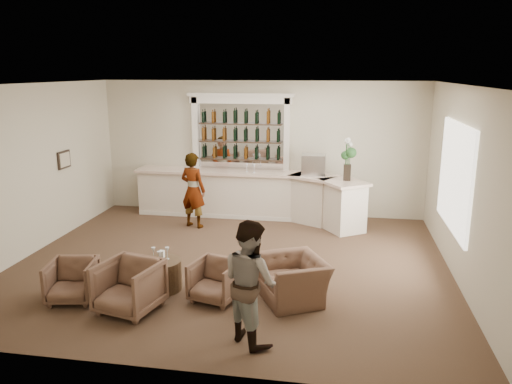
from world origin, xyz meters
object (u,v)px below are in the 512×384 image
at_px(armchair_left, 72,281).
at_px(flower_vase, 348,157).
at_px(armchair_right, 215,281).
at_px(armchair_far, 293,279).
at_px(bar_counter, 251,195).
at_px(espresso_machine, 313,165).
at_px(armchair_center, 129,287).
at_px(guest, 250,282).
at_px(sommelier, 193,190).
at_px(cocktail_table, 161,275).

xyz_separation_m(armchair_left, flower_vase, (4.24, 4.43, 1.35)).
distance_m(armchair_left, flower_vase, 6.28).
bearing_deg(armchair_right, armchair_far, 24.19).
xyz_separation_m(bar_counter, armchair_right, (0.25, -4.55, -0.25)).
height_order(bar_counter, armchair_left, bar_counter).
bearing_deg(espresso_machine, armchair_center, -119.38).
height_order(armchair_center, armchair_far, armchair_center).
bearing_deg(guest, armchair_center, 29.32).
relative_size(guest, espresso_machine, 3.05).
bearing_deg(bar_counter, armchair_left, -111.63).
bearing_deg(sommelier, armchair_right, 130.60).
relative_size(guest, armchair_center, 1.95).
relative_size(armchair_left, flower_vase, 0.76).
relative_size(bar_counter, espresso_machine, 10.37).
bearing_deg(armchair_right, guest, -40.98).
xyz_separation_m(guest, armchair_left, (-2.97, 0.70, -0.51)).
distance_m(bar_counter, sommelier, 1.53).
distance_m(guest, armchair_right, 1.43).
xyz_separation_m(bar_counter, flower_vase, (2.28, -0.51, 1.10)).
height_order(guest, armchair_right, guest).
relative_size(armchair_far, espresso_machine, 1.90).
bearing_deg(bar_counter, cocktail_table, -99.73).
bearing_deg(bar_counter, armchair_center, -100.23).
height_order(bar_counter, armchair_far, bar_counter).
height_order(armchair_center, espresso_machine, espresso_machine).
distance_m(sommelier, armchair_right, 3.93).
bearing_deg(espresso_machine, flower_vase, -34.97).
distance_m(guest, flower_vase, 5.35).
bearing_deg(guest, flower_vase, -59.97).
relative_size(sommelier, flower_vase, 1.83).
bearing_deg(flower_vase, bar_counter, 167.33).
bearing_deg(armchair_left, bar_counter, 58.04).
relative_size(espresso_machine, flower_vase, 0.58).
relative_size(cocktail_table, sommelier, 0.40).
relative_size(sommelier, armchair_center, 2.02).
distance_m(cocktail_table, armchair_far, 2.20).
bearing_deg(bar_counter, flower_vase, -12.67).
xyz_separation_m(espresso_machine, flower_vase, (0.78, -0.47, 0.29)).
xyz_separation_m(armchair_left, armchair_right, (2.21, 0.40, -0.01)).
xyz_separation_m(sommelier, espresso_machine, (2.68, 0.89, 0.51)).
relative_size(sommelier, guest, 1.03).
distance_m(guest, armchair_left, 3.09).
xyz_separation_m(armchair_far, flower_vase, (0.81, 3.82, 1.34)).
distance_m(armchair_center, flower_vase, 5.77).
xyz_separation_m(cocktail_table, armchair_right, (0.99, -0.24, 0.07)).
distance_m(sommelier, armchair_center, 4.24).
distance_m(sommelier, flower_vase, 3.57).
height_order(cocktail_table, flower_vase, flower_vase).
relative_size(armchair_left, espresso_machine, 1.31).
bearing_deg(sommelier, armchair_far, 146.86).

